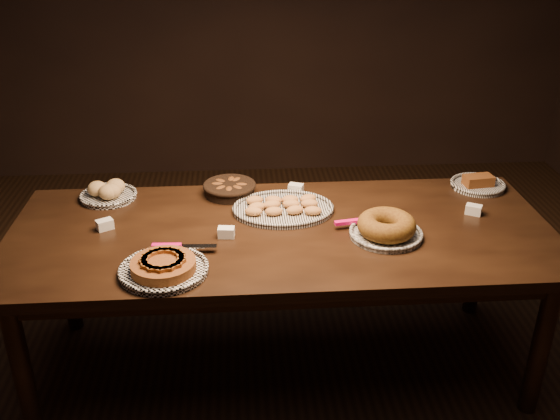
{
  "coord_description": "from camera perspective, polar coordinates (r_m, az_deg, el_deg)",
  "views": [
    {
      "loc": [
        -0.18,
        -2.42,
        2.04
      ],
      "look_at": [
        -0.0,
        0.05,
        0.82
      ],
      "focal_mm": 40.0,
      "sensor_mm": 36.0,
      "label": 1
    }
  ],
  "objects": [
    {
      "name": "bundt_cake_plate",
      "position": [
        2.71,
        9.67,
        -1.62
      ],
      "size": [
        0.37,
        0.32,
        0.1
      ],
      "rotation": [
        0.0,
        0.0,
        0.04
      ],
      "color": "black",
      "rests_on": "buffet_table"
    },
    {
      "name": "bread_roll_plate",
      "position": [
        3.13,
        -15.43,
        1.58
      ],
      "size": [
        0.28,
        0.28,
        0.09
      ],
      "rotation": [
        0.0,
        0.0,
        0.08
      ],
      "color": "white",
      "rests_on": "buffet_table"
    },
    {
      "name": "buffet_table",
      "position": [
        2.78,
        0.15,
        -3.11
      ],
      "size": [
        2.4,
        1.0,
        0.75
      ],
      "color": "black",
      "rests_on": "ground"
    },
    {
      "name": "tent_cards",
      "position": [
        2.82,
        1.54,
        -0.48
      ],
      "size": [
        1.75,
        0.49,
        0.04
      ],
      "color": "white",
      "rests_on": "buffet_table"
    },
    {
      "name": "croissant_basket",
      "position": [
        3.06,
        -4.64,
        2.05
      ],
      "size": [
        0.27,
        0.27,
        0.07
      ],
      "rotation": [
        0.0,
        0.0,
        -0.15
      ],
      "color": "black",
      "rests_on": "buffet_table"
    },
    {
      "name": "ground",
      "position": [
        3.17,
        0.14,
        -13.82
      ],
      "size": [
        5.0,
        5.0,
        0.0
      ],
      "primitive_type": "plane",
      "color": "black",
      "rests_on": "ground"
    },
    {
      "name": "loaf_plate",
      "position": [
        3.3,
        17.64,
        2.3
      ],
      "size": [
        0.27,
        0.27,
        0.06
      ],
      "rotation": [
        0.0,
        0.0,
        0.13
      ],
      "color": "black",
      "rests_on": "buffet_table"
    },
    {
      "name": "madeleine_platter",
      "position": [
        2.9,
        0.27,
        0.23
      ],
      "size": [
        0.47,
        0.38,
        0.05
      ],
      "rotation": [
        0.0,
        0.0,
        0.09
      ],
      "color": "black",
      "rests_on": "buffet_table"
    },
    {
      "name": "apple_tart_plate",
      "position": [
        2.47,
        -10.59,
        -5.15
      ],
      "size": [
        0.38,
        0.35,
        0.07
      ],
      "rotation": [
        0.0,
        0.0,
        -0.14
      ],
      "color": "white",
      "rests_on": "buffet_table"
    }
  ]
}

